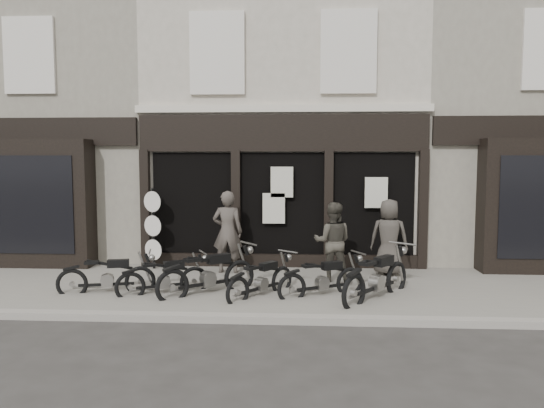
# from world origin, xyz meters

# --- Properties ---
(ground_plane) EXTENTS (90.00, 90.00, 0.00)m
(ground_plane) POSITION_xyz_m (0.00, 0.00, 0.00)
(ground_plane) COLOR #2D2B28
(ground_plane) RESTS_ON ground
(pavement) EXTENTS (30.00, 4.20, 0.12)m
(pavement) POSITION_xyz_m (0.00, 0.90, 0.06)
(pavement) COLOR slate
(pavement) RESTS_ON ground_plane
(kerb) EXTENTS (30.00, 0.25, 0.13)m
(kerb) POSITION_xyz_m (0.00, -1.25, 0.07)
(kerb) COLOR gray
(kerb) RESTS_ON ground_plane
(central_building) EXTENTS (7.30, 6.22, 8.34)m
(central_building) POSITION_xyz_m (0.00, 5.95, 4.08)
(central_building) COLOR #BFB4A4
(central_building) RESTS_ON ground
(neighbour_left) EXTENTS (5.60, 6.73, 8.34)m
(neighbour_left) POSITION_xyz_m (-6.35, 5.90, 4.04)
(neighbour_left) COLOR gray
(neighbour_left) RESTS_ON ground
(neighbour_right) EXTENTS (5.60, 6.73, 8.34)m
(neighbour_right) POSITION_xyz_m (6.35, 5.90, 4.04)
(neighbour_right) COLOR gray
(neighbour_right) RESTS_ON ground
(motorcycle_0) EXTENTS (1.93, 0.75, 0.94)m
(motorcycle_0) POSITION_xyz_m (-3.45, 0.21, 0.37)
(motorcycle_0) COLOR black
(motorcycle_0) RESTS_ON ground
(motorcycle_1) EXTENTS (1.76, 1.07, 0.91)m
(motorcycle_1) POSITION_xyz_m (-2.28, 0.21, 0.36)
(motorcycle_1) COLOR black
(motorcycle_1) RESTS_ON ground
(motorcycle_2) EXTENTS (1.89, 1.60, 1.07)m
(motorcycle_2) POSITION_xyz_m (-1.39, 0.25, 0.42)
(motorcycle_2) COLOR black
(motorcycle_2) RESTS_ON ground
(motorcycle_3) EXTENTS (1.35, 1.60, 0.91)m
(motorcycle_3) POSITION_xyz_m (-0.30, 0.16, 0.36)
(motorcycle_3) COLOR black
(motorcycle_3) RESTS_ON ground
(motorcycle_4) EXTENTS (1.78, 1.13, 0.93)m
(motorcycle_4) POSITION_xyz_m (0.92, 0.26, 0.37)
(motorcycle_4) COLOR black
(motorcycle_4) RESTS_ON ground
(motorcycle_5) EXTENTS (1.65, 1.92, 1.09)m
(motorcycle_5) POSITION_xyz_m (1.98, 0.09, 0.43)
(motorcycle_5) COLOR black
(motorcycle_5) RESTS_ON ground
(man_left) EXTENTS (0.72, 0.48, 1.95)m
(man_left) POSITION_xyz_m (-1.26, 2.16, 1.10)
(man_left) COLOR #453E39
(man_left) RESTS_ON pavement
(man_centre) EXTENTS (0.91, 0.74, 1.75)m
(man_centre) POSITION_xyz_m (1.18, 1.46, 1.00)
(man_centre) COLOR #3C3930
(man_centre) RESTS_ON pavement
(man_right) EXTENTS (0.97, 0.73, 1.78)m
(man_right) POSITION_xyz_m (2.52, 2.11, 1.01)
(man_right) COLOR #3C3732
(man_right) RESTS_ON pavement
(advert_sign_post) EXTENTS (0.48, 0.33, 2.10)m
(advert_sign_post) POSITION_xyz_m (-3.15, 2.48, 1.02)
(advert_sign_post) COLOR black
(advert_sign_post) RESTS_ON ground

